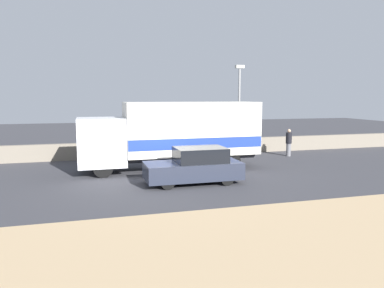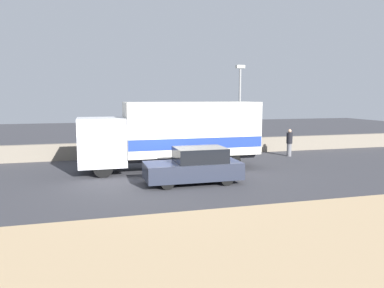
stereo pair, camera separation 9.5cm
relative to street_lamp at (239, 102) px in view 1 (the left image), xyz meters
name	(u,v)px [view 1 (the left image)]	position (x,y,z in m)	size (l,w,h in m)	color
ground_plane	(177,182)	(-5.92, -7.01, -3.42)	(80.00, 80.00, 0.00)	#38383D
dirt_shoulder_foreground	(243,244)	(-5.92, -14.30, -3.40)	(60.00, 6.06, 0.04)	tan
stone_wall_backdrop	(149,149)	(-5.92, 0.36, -2.92)	(60.00, 0.35, 0.99)	gray
street_lamp	(239,102)	(0.00, 0.00, 0.00)	(0.56, 0.28, 5.78)	gray
box_truck	(176,134)	(-5.23, -4.14, -1.54)	(9.14, 2.37, 3.49)	silver
car_hatchback	(195,166)	(-5.17, -7.35, -2.66)	(4.17, 1.82, 1.57)	#282D3D
pedestrian	(289,142)	(2.66, -1.83, -2.52)	(0.38, 0.38, 1.72)	slate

